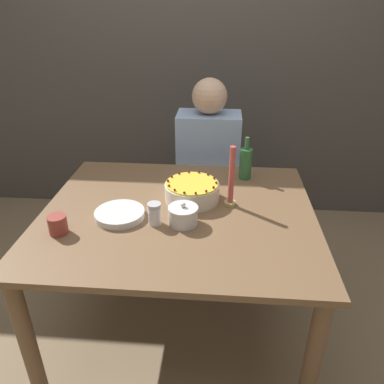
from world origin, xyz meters
name	(u,v)px	position (x,y,z in m)	size (l,w,h in m)	color
ground_plane	(180,324)	(0.00, 0.00, 0.00)	(12.00, 12.00, 0.00)	#8C7556
wall_behind	(198,51)	(0.00, 1.40, 1.30)	(8.00, 0.05, 2.60)	#4C4742
dining_table	(178,230)	(0.00, 0.00, 0.64)	(1.29, 1.10, 0.75)	brown
cake	(192,191)	(0.06, 0.12, 0.80)	(0.27, 0.27, 0.11)	#EFE5CC
sugar_bowl	(183,215)	(0.04, -0.11, 0.79)	(0.13, 0.13, 0.11)	silver
sugar_shaker	(155,214)	(-0.09, -0.12, 0.80)	(0.06, 0.06, 0.10)	white
plate_stack	(120,214)	(-0.26, -0.08, 0.77)	(0.23, 0.23, 0.03)	silver
candle	(231,182)	(0.25, 0.08, 0.88)	(0.06, 0.06, 0.30)	tan
bottle	(246,163)	(0.33, 0.39, 0.84)	(0.07, 0.07, 0.24)	#2D6638
cup	(58,225)	(-0.49, -0.22, 0.79)	(0.08, 0.08, 0.08)	#993D33
person_man_blue_shirt	(208,182)	(0.11, 0.75, 0.54)	(0.40, 0.34, 1.23)	#595960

